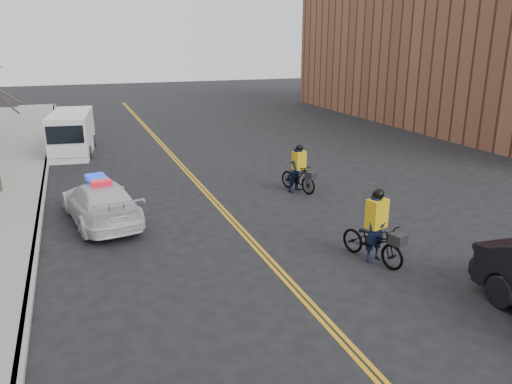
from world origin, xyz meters
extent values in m
plane|color=black|center=(0.00, 0.00, 0.00)|extent=(120.00, 120.00, 0.00)
cube|color=#C08B16|center=(-0.08, 8.00, 0.01)|extent=(0.10, 60.00, 0.01)
cube|color=#C08B16|center=(0.08, 8.00, 0.01)|extent=(0.10, 60.00, 0.01)
cube|color=gray|center=(-6.00, 8.00, 0.07)|extent=(0.20, 60.00, 0.15)
cube|color=brown|center=(22.00, 18.00, 5.50)|extent=(12.00, 30.00, 11.00)
imported|color=silver|center=(-4.06, 5.54, 0.68)|extent=(2.66, 4.93, 1.36)
cube|color=#0C26CC|center=(-4.06, 5.54, 1.44)|extent=(0.77, 1.32, 0.16)
cube|color=white|center=(-4.74, 16.76, 1.07)|extent=(2.46, 5.23, 2.15)
cube|color=white|center=(-5.00, 14.58, 0.89)|extent=(1.90, 0.96, 1.12)
cube|color=black|center=(-5.05, 14.21, 1.45)|extent=(1.68, 0.29, 0.84)
cylinder|color=black|center=(-5.80, 15.38, 0.33)|extent=(0.31, 0.68, 0.65)
cylinder|color=black|center=(-4.04, 15.17, 0.33)|extent=(0.31, 0.68, 0.65)
cylinder|color=black|center=(-5.44, 18.35, 0.33)|extent=(0.31, 0.68, 0.65)
cylinder|color=black|center=(-3.68, 18.14, 0.33)|extent=(0.31, 0.68, 0.65)
imported|color=black|center=(2.69, -0.12, 0.55)|extent=(1.29, 2.20, 1.09)
imported|color=black|center=(2.69, -0.12, 0.94)|extent=(0.78, 0.63, 1.87)
cube|color=gold|center=(2.69, -0.12, 1.35)|extent=(0.62, 0.50, 0.79)
sphere|color=black|center=(2.69, -0.12, 1.88)|extent=(0.32, 0.32, 0.32)
cube|color=black|center=(2.89, -0.82, 0.85)|extent=(0.44, 0.47, 0.29)
imported|color=black|center=(3.47, 6.44, 0.56)|extent=(1.12, 1.93, 1.12)
imported|color=#0D1832|center=(3.47, 6.44, 0.87)|extent=(1.01, 0.90, 1.73)
cube|color=gold|center=(3.47, 6.44, 1.25)|extent=(0.58, 0.48, 0.73)
sphere|color=black|center=(3.47, 6.44, 1.74)|extent=(0.29, 0.29, 0.29)
cube|color=black|center=(3.70, 5.80, 0.78)|extent=(0.42, 0.44, 0.27)
camera|label=1|loc=(-4.63, -10.70, 5.79)|focal=35.00mm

